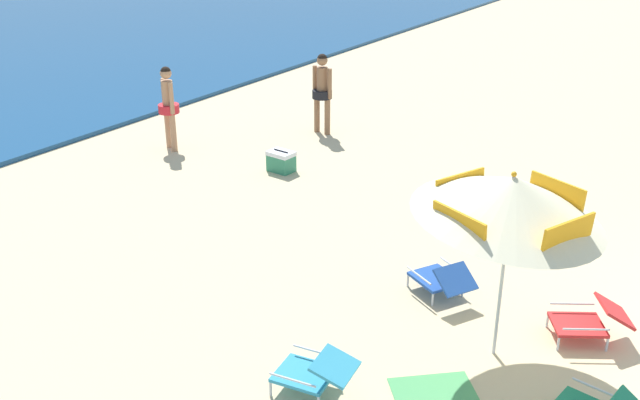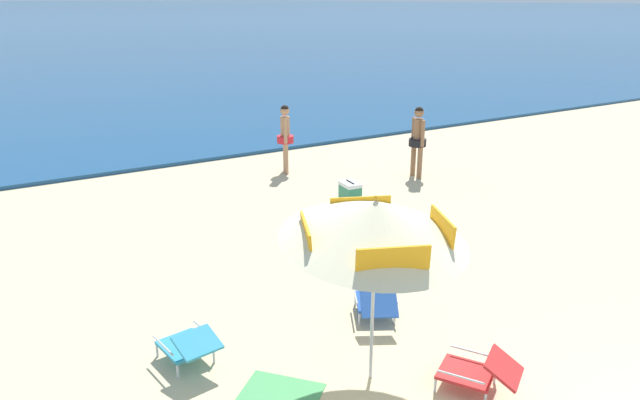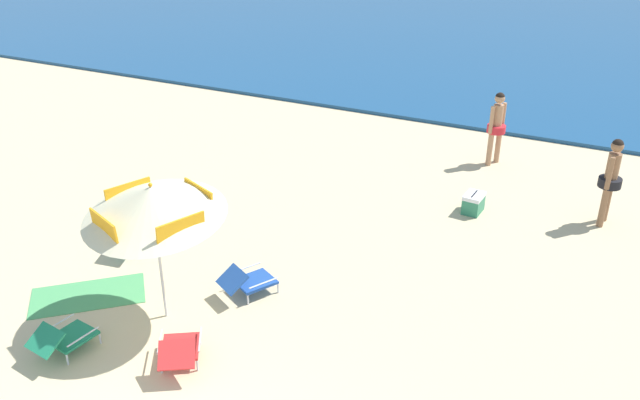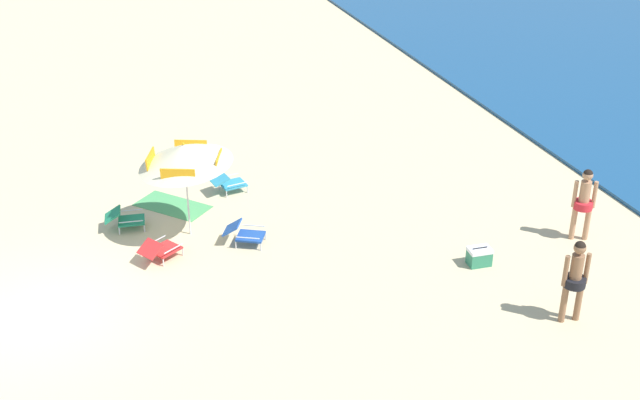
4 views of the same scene
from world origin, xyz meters
The scene contains 10 objects.
ground_plane centered at (0.00, 0.00, 0.00)m, with size 800.00×800.00×0.00m, color #D1BA8E.
beach_umbrella_striped_main centered at (-2.15, 3.42, 1.99)m, with size 2.21×2.25×2.35m.
lounge_chair_under_umbrella centered at (-1.31, 4.47, 0.27)m, with size 0.89×1.03×0.53m.
lounge_chair_beside_umbrella centered at (-1.25, 2.57, 0.27)m, with size 0.91×1.03×0.52m.
lounge_chair_facing_sea centered at (-3.91, 4.77, 0.28)m, with size 0.66×0.93×0.50m.
lounge_chair_spare_folded centered at (-2.90, 2.05, 0.27)m, with size 0.66×0.96×0.52m.
person_standing_near_shore centered at (1.05, 11.69, 1.01)m, with size 0.43×0.48×1.74m.
person_standing_beside centered at (3.68, 9.64, 1.02)m, with size 0.43×0.52×1.77m.
cooler_box centered at (1.27, 9.01, 0.20)m, with size 0.39×0.52×0.43m.
beach_towel centered at (-3.65, 3.30, 0.01)m, with size 0.90×1.80×0.01m, color #4C9E5B.
Camera 4 is at (14.92, 0.45, 9.78)m, focal length 47.96 mm.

